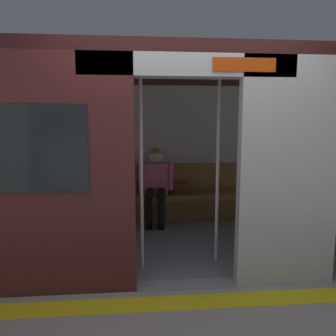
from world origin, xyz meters
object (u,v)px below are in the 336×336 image
Objects in this scene: train_car at (169,128)px; book at (132,193)px; handbag at (182,188)px; grab_pole_far at (218,168)px; grab_pole_door at (141,171)px; person_seated at (156,181)px; bench_seat at (167,200)px.

book is (0.51, -1.03, -1.06)m from train_car.
train_car is 1.45m from handbag.
grab_pole_far is at bearing 96.39° from handbag.
grab_pole_door is (-0.15, 1.79, 0.63)m from book.
train_car is at bearing 73.38° from handbag.
train_car is at bearing 115.24° from book.
person_seated is 4.48× the size of handbag.
person_seated is 5.29× the size of book.
person_seated is 1.75m from grab_pole_door.
bench_seat is (-0.06, -0.99, -1.17)m from train_car.
bench_seat is at bearing -103.66° from grab_pole_door.
grab_pole_far reaches higher than book.
grab_pole_far is (-0.49, 0.61, -0.43)m from train_car.
bench_seat is 11.23× the size of book.
grab_pole_door is 1.00× the size of grab_pole_far.
grab_pole_door is 0.86m from grab_pole_far.
bench_seat is 1.94m from grab_pole_door.
bench_seat is at bearing 174.14° from book.
grab_pole_door reaches higher than person_seated.
train_car is 5.50× the size of person_seated.
grab_pole_door is (0.24, 1.69, 0.42)m from person_seated.
grab_pole_far is (-0.42, 1.60, 0.74)m from bench_seat.
handbag is 1.97m from grab_pole_door.
grab_pole_far is (-0.18, 1.63, 0.56)m from handbag.
book is (0.58, -0.05, 0.12)m from bench_seat.
grab_pole_door is (0.36, 0.75, -0.43)m from train_car.
bench_seat is at bearing -75.20° from grab_pole_far.
person_seated is at bearing -97.94° from grab_pole_door.
train_car is at bearing 86.28° from bench_seat.
book is 1.90m from grab_pole_door.
grab_pole_far is at bearing -170.60° from grab_pole_door.
grab_pole_far reaches higher than person_seated.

